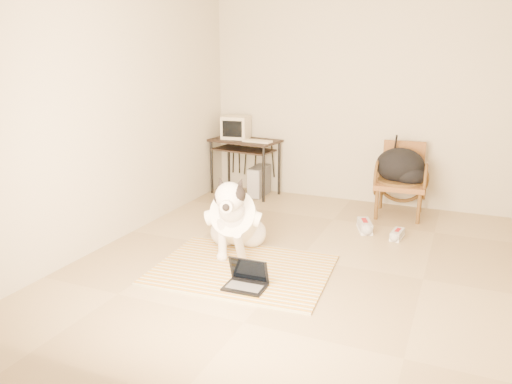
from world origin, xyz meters
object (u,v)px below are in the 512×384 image
Objects in this scene: dog at (235,220)px; crt_monitor at (236,127)px; rattan_chair at (401,179)px; backpack at (402,167)px; pc_tower at (259,181)px; computer_desk at (245,147)px; laptop at (247,280)px.

crt_monitor reaches higher than dog.
crt_monitor is (-0.99, 2.10, 0.60)m from dog.
crt_monitor is 0.44× the size of rattan_chair.
dog is 1.26× the size of rattan_chair.
dog is 2.36m from backpack.
backpack is (0.00, -0.03, 0.16)m from rattan_chair.
pc_tower is 0.50× the size of rattan_chair.
crt_monitor is at bearing 162.16° from computer_desk.
crt_monitor reaches higher than laptop.
computer_desk is at bearing 114.74° from laptop.
pc_tower is at bearing 106.55° from dog.
computer_desk reaches higher than pc_tower.
laptop is 0.59× the size of backpack.
laptop is 0.36× the size of computer_desk.
rattan_chair is at bearing -3.23° from pc_tower.
backpack is (2.18, -0.13, -0.07)m from computer_desk.
backpack is (1.35, 1.92, 0.26)m from dog.
pc_tower is 2.01m from backpack.
pc_tower is (-0.61, 2.06, -0.14)m from dog.
computer_desk is 1.12× the size of rattan_chair.
dog is at bearing -124.63° from rattan_chair.
backpack is at bearing 54.94° from dog.
dog is 0.86m from laptop.
computer_desk is at bearing 176.68° from backpack.
crt_monitor is 2.39m from rattan_chair.
dog is at bearing -125.06° from backpack.
crt_monitor is (-1.42, 2.79, 0.87)m from laptop.
backpack is at bearing -3.32° from computer_desk.
dog is 2.15m from pc_tower.
pc_tower reaches higher than laptop.
rattan_chair is (2.33, -0.15, -0.50)m from crt_monitor.
pc_tower is at bearing 176.77° from rattan_chair.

